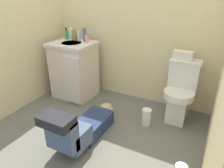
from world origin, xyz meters
TOP-DOWN VIEW (x-y plane):
  - ground_plane at (0.00, 0.00)m, footprint 2.84×3.14m
  - wall_back at (0.00, 1.11)m, footprint 2.50×0.08m
  - toilet at (0.79, 0.79)m, footprint 0.36×0.46m
  - vanity_cabinet at (-0.73, 0.71)m, footprint 0.60×0.53m
  - faucet at (-0.73, 0.85)m, footprint 0.02×0.02m
  - person_plumber at (-0.03, -0.12)m, footprint 0.39×1.06m
  - tissue_box at (0.74, 0.88)m, footprint 0.22×0.11m
  - soap_dispenser at (-0.92, 0.83)m, footprint 0.06×0.06m
  - bottle_white at (-0.83, 0.82)m, footprint 0.04×0.04m
  - bottle_amber at (-0.77, 0.83)m, footprint 0.05×0.05m
  - bottle_clear at (-0.69, 0.82)m, footprint 0.04×0.04m
  - bottle_blue at (-0.63, 0.87)m, footprint 0.05×0.05m
  - bottle_pink at (-0.55, 0.80)m, footprint 0.05×0.05m
  - paper_towel_roll at (0.49, 0.47)m, footprint 0.11×0.11m

SIDE VIEW (x-z plane):
  - ground_plane at x=0.00m, z-range -0.04..0.00m
  - paper_towel_roll at x=0.49m, z-range 0.00..0.21m
  - person_plumber at x=-0.03m, z-range -0.08..0.44m
  - toilet at x=0.79m, z-range -0.01..0.74m
  - vanity_cabinet at x=-0.73m, z-range 0.01..0.83m
  - tissue_box at x=0.74m, z-range 0.75..0.85m
  - faucet at x=-0.73m, z-range 0.82..0.92m
  - bottle_pink at x=-0.55m, z-range 0.82..0.92m
  - soap_dispenser at x=-0.92m, z-range 0.80..0.97m
  - bottle_clear at x=-0.69m, z-range 0.82..0.96m
  - bottle_amber at x=-0.77m, z-range 0.82..0.97m
  - bottle_blue at x=-0.63m, z-range 0.82..1.00m
  - bottle_white at x=-0.83m, z-range 0.82..1.00m
  - wall_back at x=0.00m, z-range 0.00..2.40m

